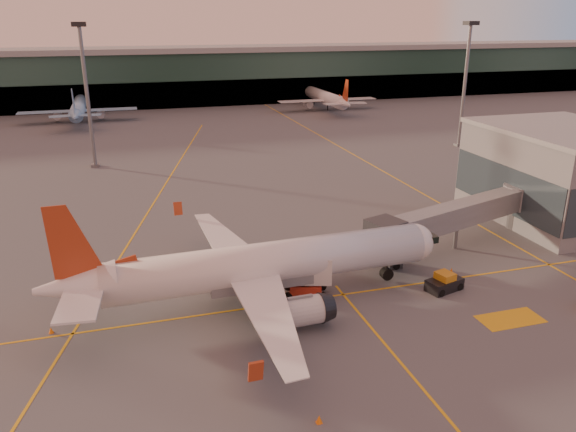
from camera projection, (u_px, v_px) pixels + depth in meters
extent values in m
plane|color=#4C4F54|center=(313.00, 327.00, 50.65)|extent=(600.00, 600.00, 0.00)
cube|color=gold|center=(296.00, 301.00, 55.16)|extent=(80.00, 0.25, 0.01)
cube|color=gold|center=(159.00, 194.00, 88.52)|extent=(31.30, 115.98, 0.01)
cube|color=gold|center=(337.00, 145.00, 121.94)|extent=(0.25, 160.00, 0.01)
cube|color=gold|center=(405.00, 367.00, 44.79)|extent=(0.25, 30.00, 0.01)
cube|color=gold|center=(510.00, 319.00, 51.94)|extent=(6.00, 3.00, 0.01)
cube|color=#19382D|center=(165.00, 79.00, 176.04)|extent=(400.00, 18.00, 16.00)
cube|color=gray|center=(163.00, 50.00, 173.09)|extent=(400.00, 20.00, 1.60)
cube|color=black|center=(168.00, 95.00, 169.72)|extent=(400.00, 1.00, 8.00)
cube|color=slate|center=(561.00, 176.00, 76.30)|extent=(18.00, 22.00, 12.00)
cube|color=#2D3D47|center=(504.00, 188.00, 74.20)|extent=(0.30, 21.60, 6.00)
cube|color=gray|center=(569.00, 130.00, 74.18)|extent=(18.40, 22.40, 0.60)
cylinder|color=slate|center=(88.00, 99.00, 100.54)|extent=(0.70, 0.70, 25.00)
cube|color=black|center=(79.00, 24.00, 96.28)|extent=(2.40, 2.40, 0.80)
cube|color=slate|center=(95.00, 165.00, 104.65)|extent=(1.60, 1.60, 0.50)
cylinder|color=slate|center=(465.00, 87.00, 117.34)|extent=(0.70, 0.70, 25.00)
cube|color=black|center=(471.00, 23.00, 113.07)|extent=(2.40, 2.40, 0.80)
cube|color=slate|center=(459.00, 145.00, 121.45)|extent=(1.60, 1.60, 0.50)
cylinder|color=white|center=(271.00, 262.00, 54.10)|extent=(31.71, 5.15, 4.05)
sphere|color=white|center=(414.00, 242.00, 58.89)|extent=(3.97, 3.97, 3.97)
cube|color=black|center=(424.00, 237.00, 59.07)|extent=(1.91, 2.70, 0.71)
cone|color=white|center=(76.00, 286.00, 48.63)|extent=(7.06, 4.09, 3.85)
cube|color=white|center=(80.00, 303.00, 45.62)|extent=(3.94, 6.85, 0.20)
cylinder|color=silver|center=(300.00, 312.00, 49.58)|extent=(4.33, 2.78, 2.64)
cylinder|color=black|center=(256.00, 308.00, 52.10)|extent=(1.87, 1.48, 1.82)
cylinder|color=black|center=(256.00, 302.00, 51.92)|extent=(0.36, 0.36, 1.11)
cube|color=white|center=(81.00, 269.00, 51.80)|extent=(4.36, 7.02, 0.20)
cylinder|color=silver|center=(261.00, 258.00, 60.58)|extent=(4.33, 2.78, 2.64)
cylinder|color=black|center=(242.00, 284.00, 56.80)|extent=(1.87, 1.48, 1.82)
cylinder|color=black|center=(242.00, 279.00, 56.62)|extent=(0.36, 0.36, 1.11)
cube|color=slate|center=(260.00, 276.00, 54.19)|extent=(10.12, 3.59, 1.62)
cylinder|color=black|center=(386.00, 274.00, 59.01)|extent=(1.30, 0.85, 1.28)
cube|color=slate|center=(458.00, 214.00, 66.33)|extent=(23.96, 9.98, 2.70)
cube|color=#2D3035|center=(385.00, 234.00, 60.48)|extent=(4.28, 4.28, 3.00)
cube|color=#2D3035|center=(392.00, 256.00, 62.75)|extent=(1.60, 2.40, 2.40)
cylinder|color=black|center=(396.00, 266.00, 62.03)|extent=(0.80, 0.40, 0.80)
cylinder|color=black|center=(387.00, 258.00, 64.01)|extent=(0.80, 0.40, 0.80)
cylinder|color=slate|center=(456.00, 237.00, 67.28)|extent=(0.50, 0.50, 3.05)
cylinder|color=slate|center=(520.00, 197.00, 72.87)|extent=(4.40, 4.40, 3.00)
cylinder|color=slate|center=(517.00, 217.00, 73.82)|extent=(2.40, 2.40, 3.05)
cube|color=red|center=(305.00, 289.00, 56.13)|extent=(3.66, 3.15, 1.46)
cube|color=silver|center=(303.00, 268.00, 55.37)|extent=(6.10, 3.99, 2.72)
cylinder|color=black|center=(288.00, 297.00, 55.15)|extent=(0.93, 0.58, 0.87)
cylinder|color=black|center=(323.00, 297.00, 55.12)|extent=(0.93, 0.58, 0.87)
cube|color=black|center=(444.00, 285.00, 57.29)|extent=(4.12, 2.89, 1.21)
cube|color=#C17E18|center=(445.00, 277.00, 57.01)|extent=(1.94, 2.10, 0.99)
cylinder|color=black|center=(441.00, 293.00, 56.00)|extent=(0.83, 0.52, 0.77)
cylinder|color=black|center=(460.00, 287.00, 57.32)|extent=(0.83, 0.52, 0.77)
cone|color=orange|center=(451.00, 270.00, 61.37)|extent=(0.40, 0.40, 0.51)
cube|color=orange|center=(451.00, 272.00, 61.45)|extent=(0.34, 0.34, 0.03)
cone|color=orange|center=(51.00, 330.00, 49.56)|extent=(0.44, 0.44, 0.56)
cube|color=orange|center=(51.00, 333.00, 49.65)|extent=(0.38, 0.38, 0.03)
cone|color=orange|center=(319.00, 419.00, 38.59)|extent=(0.47, 0.47, 0.60)
cube|color=orange|center=(319.00, 422.00, 38.69)|extent=(0.41, 0.41, 0.03)
cone|color=orange|center=(209.00, 239.00, 70.11)|extent=(0.38, 0.38, 0.49)
cube|color=orange|center=(209.00, 240.00, 70.19)|extent=(0.33, 0.33, 0.03)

